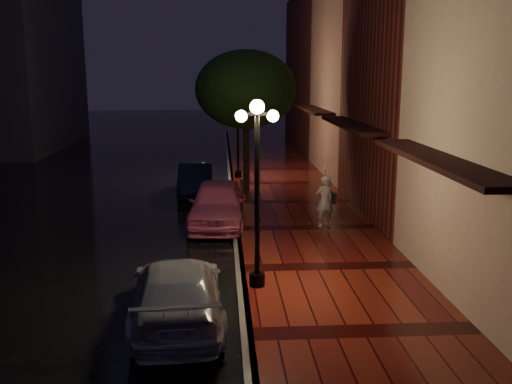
% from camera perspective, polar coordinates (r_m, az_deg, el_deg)
% --- Properties ---
extents(ground, '(120.00, 120.00, 0.00)m').
position_cam_1_polar(ground, '(18.28, -1.99, -4.11)').
color(ground, black).
rests_on(ground, ground).
extents(sidewalk, '(4.50, 60.00, 0.15)m').
position_cam_1_polar(sidewalk, '(18.45, 5.02, -3.76)').
color(sidewalk, '#470E0C').
rests_on(sidewalk, ground).
extents(curb, '(0.25, 60.00, 0.15)m').
position_cam_1_polar(curb, '(18.26, -2.00, -3.89)').
color(curb, '#595451').
rests_on(curb, ground).
extents(storefront_mid, '(5.00, 8.00, 11.00)m').
position_cam_1_polar(storefront_mid, '(20.94, 17.75, 12.61)').
color(storefront_mid, '#511914').
rests_on(storefront_mid, ground).
extents(storefront_far, '(5.00, 8.00, 9.00)m').
position_cam_1_polar(storefront_far, '(28.56, 11.78, 10.59)').
color(storefront_far, '#8C5951').
rests_on(storefront_far, ground).
extents(storefront_extra, '(5.00, 12.00, 10.00)m').
position_cam_1_polar(storefront_extra, '(38.29, 7.84, 11.76)').
color(storefront_extra, '#511914').
rests_on(storefront_extra, ground).
extents(streetlamp_near, '(0.96, 0.36, 4.31)m').
position_cam_1_polar(streetlamp_near, '(12.83, 0.11, 0.91)').
color(streetlamp_near, black).
rests_on(streetlamp_near, sidewalk).
extents(streetlamp_far, '(0.96, 0.36, 4.31)m').
position_cam_1_polar(streetlamp_far, '(26.69, -1.82, 6.66)').
color(streetlamp_far, black).
rests_on(streetlamp_far, sidewalk).
extents(street_tree, '(4.16, 4.16, 5.80)m').
position_cam_1_polar(street_tree, '(23.59, -0.98, 9.98)').
color(street_tree, black).
rests_on(street_tree, sidewalk).
extents(pink_car, '(2.03, 4.53, 1.51)m').
position_cam_1_polar(pink_car, '(19.01, -3.90, -1.15)').
color(pink_car, '#C65178').
rests_on(pink_car, ground).
extents(navy_car, '(1.48, 4.01, 1.31)m').
position_cam_1_polar(navy_car, '(23.90, -6.07, 1.27)').
color(navy_car, black).
rests_on(navy_car, ground).
extents(silver_car, '(2.14, 4.63, 1.31)m').
position_cam_1_polar(silver_car, '(11.90, -7.90, -9.88)').
color(silver_car, '#A4A5AB').
rests_on(silver_car, ground).
extents(woman_with_umbrella, '(0.97, 0.99, 2.33)m').
position_cam_1_polar(woman_with_umbrella, '(18.24, 6.93, 1.22)').
color(woman_with_umbrella, white).
rests_on(woman_with_umbrella, sidewalk).
extents(parking_meter, '(0.13, 0.10, 1.37)m').
position_cam_1_polar(parking_meter, '(19.20, -1.40, -0.31)').
color(parking_meter, black).
rests_on(parking_meter, sidewalk).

